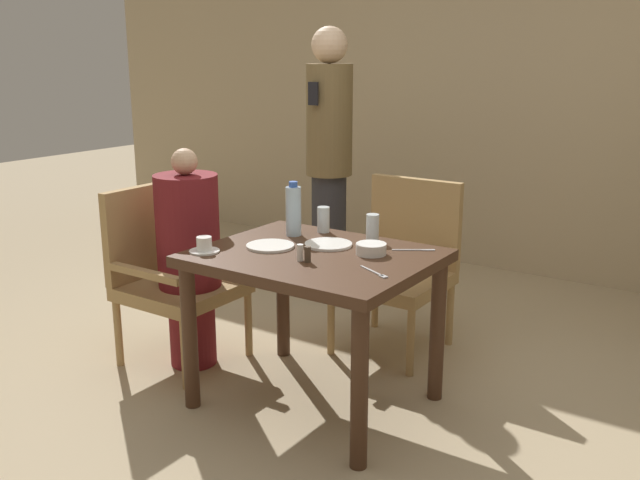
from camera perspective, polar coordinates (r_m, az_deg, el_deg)
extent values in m
plane|color=tan|center=(3.44, -0.39, -12.79)|extent=(16.00, 16.00, 0.00)
cube|color=tan|center=(5.35, 15.58, 12.25)|extent=(8.00, 0.06, 2.80)
cube|color=#422819|center=(3.18, -0.42, -1.47)|extent=(1.02, 0.82, 0.05)
cylinder|color=#422819|center=(3.31, -10.38, -7.70)|extent=(0.07, 0.07, 0.68)
cylinder|color=#422819|center=(2.81, 3.17, -11.78)|extent=(0.07, 0.07, 0.68)
cylinder|color=#422819|center=(3.81, -2.99, -4.42)|extent=(0.07, 0.07, 0.68)
cylinder|color=#422819|center=(3.38, 9.37, -7.20)|extent=(0.07, 0.07, 0.68)
cube|color=#A88451|center=(3.79, -10.95, -3.92)|extent=(0.54, 0.54, 0.07)
cube|color=#A88451|center=(3.88, -13.77, 0.70)|extent=(0.05, 0.54, 0.49)
cube|color=#A88451|center=(3.91, -8.50, -0.82)|extent=(0.49, 0.04, 0.04)
cube|color=#A88451|center=(3.58, -13.88, -2.61)|extent=(0.49, 0.04, 0.04)
cylinder|color=#A88451|center=(3.87, -5.75, -6.68)|extent=(0.04, 0.04, 0.36)
cylinder|color=#A88451|center=(3.55, -10.75, -8.96)|extent=(0.04, 0.04, 0.36)
cylinder|color=#A88451|center=(4.18, -10.84, -5.24)|extent=(0.04, 0.04, 0.36)
cylinder|color=#A88451|center=(3.88, -15.84, -7.16)|extent=(0.04, 0.04, 0.36)
cylinder|color=maroon|center=(3.81, -10.17, -6.66)|extent=(0.24, 0.24, 0.43)
cylinder|color=maroon|center=(3.65, -10.53, 0.70)|extent=(0.32, 0.32, 0.58)
sphere|color=tan|center=(3.59, -10.80, 6.19)|extent=(0.13, 0.13, 0.13)
cube|color=#A88451|center=(3.87, 5.81, -3.28)|extent=(0.54, 0.54, 0.07)
cube|color=#A88451|center=(4.01, 7.62, 1.45)|extent=(0.54, 0.05, 0.49)
cube|color=#A88451|center=(3.72, 9.26, -1.67)|extent=(0.04, 0.49, 0.04)
cube|color=#A88451|center=(3.95, 2.69, -0.52)|extent=(0.04, 0.49, 0.04)
cylinder|color=#A88451|center=(3.65, 7.26, -8.12)|extent=(0.04, 0.04, 0.36)
cylinder|color=#A88451|center=(3.87, 0.88, -6.63)|extent=(0.04, 0.04, 0.36)
cylinder|color=#A88451|center=(4.05, 10.35, -5.85)|extent=(0.04, 0.04, 0.36)
cylinder|color=#A88451|center=(4.25, 4.43, -4.64)|extent=(0.04, 0.04, 0.36)
cylinder|color=#2D2D33|center=(4.72, 0.71, 0.33)|extent=(0.23, 0.23, 0.82)
cylinder|color=brown|center=(4.59, 0.74, 9.56)|extent=(0.30, 0.30, 0.70)
sphere|color=beige|center=(4.57, 0.76, 15.35)|extent=(0.23, 0.23, 0.23)
cube|color=black|center=(4.43, -0.55, 11.63)|extent=(0.07, 0.01, 0.14)
cylinder|color=white|center=(3.27, -4.00, -0.47)|extent=(0.22, 0.22, 0.01)
cylinder|color=white|center=(3.29, 0.67, -0.34)|extent=(0.22, 0.22, 0.01)
cylinder|color=white|center=(3.22, -9.23, -0.88)|extent=(0.14, 0.14, 0.01)
cylinder|color=white|center=(3.21, -9.25, -0.28)|extent=(0.07, 0.07, 0.06)
cylinder|color=white|center=(3.15, 4.12, -0.71)|extent=(0.14, 0.14, 0.05)
cylinder|color=silver|center=(3.45, -2.14, 2.31)|extent=(0.08, 0.08, 0.24)
cylinder|color=#3359B2|center=(3.42, -2.16, 4.48)|extent=(0.04, 0.04, 0.03)
cylinder|color=silver|center=(3.37, 4.23, 1.01)|extent=(0.06, 0.06, 0.13)
cylinder|color=silver|center=(3.52, 0.27, 1.65)|extent=(0.06, 0.06, 0.13)
cylinder|color=white|center=(3.04, -1.60, -1.01)|extent=(0.03, 0.03, 0.07)
cylinder|color=#4C3D2D|center=(3.02, -1.00, -1.16)|extent=(0.03, 0.03, 0.07)
cube|color=silver|center=(2.91, 4.17, -2.50)|extent=(0.15, 0.08, 0.00)
cube|color=silver|center=(2.84, 5.08, -2.92)|extent=(0.04, 0.04, 0.00)
cube|color=silver|center=(3.23, 7.22, -0.79)|extent=(0.14, 0.10, 0.00)
cube|color=silver|center=(3.24, 8.66, -0.79)|extent=(0.06, 0.05, 0.00)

